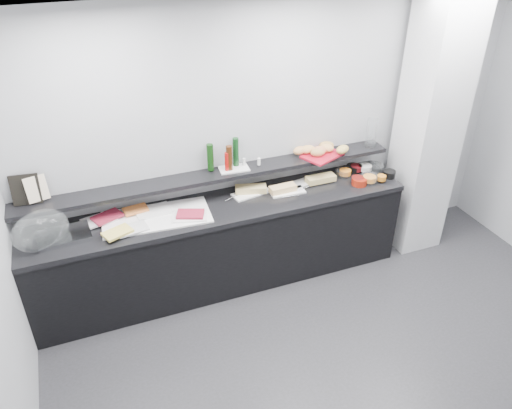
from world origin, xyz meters
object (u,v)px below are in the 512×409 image
object	(u,v)px
sandwich_plate_mid	(287,192)
carafe	(372,133)
framed_print	(25,190)
condiment_tray	(234,169)
bread_tray	(322,155)
cloche_base	(64,236)

from	to	relation	value
sandwich_plate_mid	carafe	bearing A→B (deg)	11.68
sandwich_plate_mid	framed_print	bearing A→B (deg)	176.23
sandwich_plate_mid	condiment_tray	distance (m)	0.57
sandwich_plate_mid	bread_tray	bearing A→B (deg)	20.29
sandwich_plate_mid	bread_tray	distance (m)	0.52
framed_print	sandwich_plate_mid	bearing A→B (deg)	-0.15
sandwich_plate_mid	framed_print	world-z (taller)	framed_print
framed_print	carafe	distance (m)	3.29
sandwich_plate_mid	carafe	distance (m)	1.09
framed_print	condiment_tray	bearing A→B (deg)	4.41
condiment_tray	framed_print	bearing A→B (deg)	-176.64
bread_tray	sandwich_plate_mid	bearing A→B (deg)	174.52
cloche_base	condiment_tray	size ratio (longest dim) A/B	1.54
framed_print	carafe	bearing A→B (deg)	4.56
sandwich_plate_mid	bread_tray	world-z (taller)	bread_tray
cloche_base	bread_tray	bearing A→B (deg)	-0.52
sandwich_plate_mid	condiment_tray	bearing A→B (deg)	159.98
condiment_tray	carafe	world-z (taller)	carafe
bread_tray	carafe	distance (m)	0.59
sandwich_plate_mid	framed_print	size ratio (longest dim) A/B	1.30
carafe	condiment_tray	bearing A→B (deg)	178.76
framed_print	cloche_base	bearing A→B (deg)	-42.77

